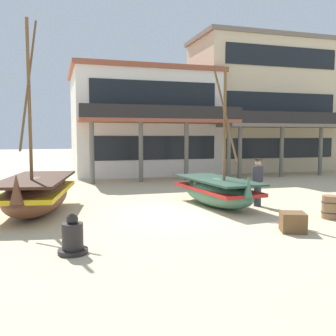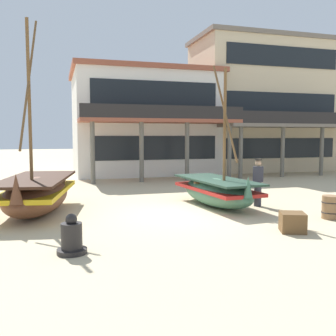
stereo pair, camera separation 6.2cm
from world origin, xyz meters
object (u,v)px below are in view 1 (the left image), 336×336
(harbor_building_annex, at_px, (262,106))
(fishing_boat_centre_large, at_px, (37,193))
(cargo_crate, at_px, (293,222))
(capstan_winch, at_px, (73,238))
(harbor_building_main, at_px, (142,122))
(fisherman_by_hull, at_px, (258,183))
(fishing_boat_near_left, at_px, (217,191))
(wooden_barrel, at_px, (331,207))

(harbor_building_annex, bearing_deg, fishing_boat_centre_large, -142.06)
(fishing_boat_centre_large, relative_size, cargo_crate, 10.17)
(capstan_winch, relative_size, harbor_building_annex, 0.08)
(harbor_building_main, xyz_separation_m, harbor_building_annex, (8.82, -0.49, 1.28))
(fishing_boat_centre_large, bearing_deg, harbor_building_annex, 37.94)
(fishing_boat_centre_large, bearing_deg, fisherman_by_hull, -7.06)
(fisherman_by_hull, distance_m, harbor_building_main, 13.51)
(fishing_boat_near_left, xyz_separation_m, capstan_winch, (-5.17, -4.10, -0.22))
(capstan_winch, distance_m, harbor_building_annex, 22.12)
(harbor_building_annex, bearing_deg, fisherman_by_hull, -121.02)
(fishing_boat_near_left, bearing_deg, fishing_boat_centre_large, 175.37)
(harbor_building_main, bearing_deg, fishing_boat_centre_large, -117.17)
(fisherman_by_hull, bearing_deg, fishing_boat_centre_large, 172.94)
(cargo_crate, bearing_deg, wooden_barrel, 26.55)
(wooden_barrel, relative_size, harbor_building_annex, 0.07)
(harbor_building_main, bearing_deg, harbor_building_annex, -3.18)
(harbor_building_main, relative_size, harbor_building_annex, 0.92)
(cargo_crate, bearing_deg, harbor_building_main, 90.71)
(fishing_boat_centre_large, distance_m, wooden_barrel, 9.21)
(fishing_boat_near_left, bearing_deg, cargo_crate, -83.78)
(fisherman_by_hull, xyz_separation_m, wooden_barrel, (1.09, -2.43, -0.48))
(fishing_boat_centre_large, xyz_separation_m, fisherman_by_hull, (7.48, -0.93, 0.18))
(capstan_winch, relative_size, harbor_building_main, 0.09)
(cargo_crate, distance_m, harbor_building_annex, 18.85)
(fishing_boat_near_left, bearing_deg, capstan_winch, -141.59)
(fisherman_by_hull, height_order, harbor_building_annex, harbor_building_annex)
(wooden_barrel, relative_size, cargo_crate, 1.14)
(capstan_winch, xyz_separation_m, cargo_crate, (5.59, 0.21, -0.08))
(fisherman_by_hull, relative_size, harbor_building_annex, 0.17)
(capstan_winch, xyz_separation_m, wooden_barrel, (7.64, 1.23, 0.02))
(fishing_boat_near_left, distance_m, wooden_barrel, 3.79)
(fisherman_by_hull, bearing_deg, wooden_barrel, -65.92)
(fishing_boat_centre_large, relative_size, capstan_winch, 7.24)
(fishing_boat_centre_large, xyz_separation_m, cargo_crate, (6.52, -4.38, -0.40))
(fishing_boat_centre_large, xyz_separation_m, harbor_building_main, (6.31, 12.29, 2.72))
(fishing_boat_near_left, relative_size, fishing_boat_centre_large, 0.80)
(fishing_boat_near_left, xyz_separation_m, fishing_boat_centre_large, (-6.09, 0.49, 0.10))
(harbor_building_annex, bearing_deg, harbor_building_main, 176.82)
(fishing_boat_centre_large, bearing_deg, harbor_building_main, 62.83)
(harbor_building_main, bearing_deg, wooden_barrel, -81.79)
(capstan_winch, distance_m, wooden_barrel, 7.74)
(fishing_boat_centre_large, bearing_deg, fishing_boat_near_left, -4.63)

